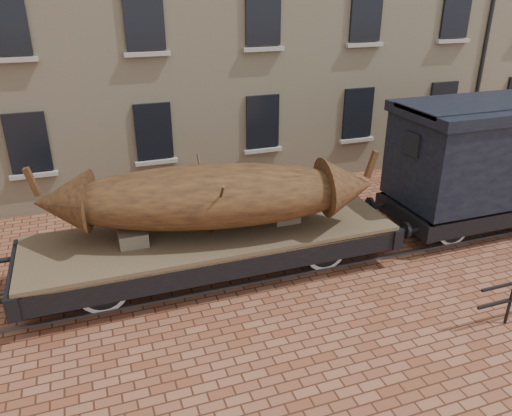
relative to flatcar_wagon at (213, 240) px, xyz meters
name	(u,v)px	position (x,y,z in m)	size (l,w,h in m)	color
ground	(293,259)	(2.03, 0.00, -0.88)	(90.00, 90.00, 0.00)	brown
rail_track	(293,258)	(2.03, 0.00, -0.85)	(30.00, 1.52, 0.06)	#59595E
flatcar_wagon	(213,240)	(0.00, 0.00, 0.00)	(9.38, 2.54, 1.42)	#4D3E2B
iron_boat	(211,196)	(-0.02, 0.00, 1.12)	(7.52, 3.28, 1.77)	brown
goods_van	(503,149)	(8.09, 0.00, 1.33)	(6.84, 2.49, 3.54)	black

